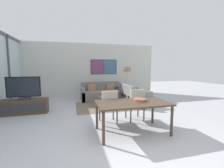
# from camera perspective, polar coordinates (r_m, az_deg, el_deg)

# --- Properties ---
(ground_plane) EXTENTS (24.00, 24.00, 0.00)m
(ground_plane) POSITION_cam_1_polar(r_m,az_deg,el_deg) (2.88, 4.96, -25.82)
(ground_plane) COLOR #B2B2B7
(wall_back) EXTENTS (7.51, 0.09, 2.80)m
(wall_back) POSITION_cam_1_polar(r_m,az_deg,el_deg) (8.22, -8.86, 5.43)
(wall_back) COLOR silver
(wall_back) RESTS_ON ground_plane
(area_rug) EXTENTS (2.47, 1.82, 0.01)m
(area_rug) POSITION_cam_1_polar(r_m,az_deg,el_deg) (6.03, -1.59, -8.30)
(area_rug) COLOR #706051
(area_rug) RESTS_ON ground_plane
(tv_console) EXTENTS (1.42, 0.48, 0.48)m
(tv_console) POSITION_cam_1_polar(r_m,az_deg,el_deg) (5.79, -30.27, -7.36)
(tv_console) COLOR #423326
(tv_console) RESTS_ON ground_plane
(television) EXTENTS (1.03, 0.20, 0.75)m
(television) POSITION_cam_1_polar(r_m,az_deg,el_deg) (5.69, -30.61, -1.37)
(television) COLOR #2D2D33
(television) RESTS_ON tv_console
(sofa_main) EXTENTS (1.92, 0.89, 0.82)m
(sofa_main) POSITION_cam_1_polar(r_m,az_deg,el_deg) (7.21, -3.97, -3.68)
(sofa_main) COLOR slate
(sofa_main) RESTS_ON ground_plane
(sofa_side) EXTENTS (0.89, 1.47, 0.82)m
(sofa_side) POSITION_cam_1_polar(r_m,az_deg,el_deg) (6.41, 7.93, -5.00)
(sofa_side) COLOR slate
(sofa_side) RESTS_ON ground_plane
(coffee_table) EXTENTS (0.82, 0.82, 0.40)m
(coffee_table) POSITION_cam_1_polar(r_m,az_deg,el_deg) (5.96, -1.60, -5.54)
(coffee_table) COLOR #423326
(coffee_table) RESTS_ON ground_plane
(dining_table) EXTENTS (1.67, 0.94, 0.73)m
(dining_table) POSITION_cam_1_polar(r_m,az_deg,el_deg) (3.55, 7.78, -7.90)
(dining_table) COLOR #423326
(dining_table) RESTS_ON ground_plane
(dining_chair_left) EXTENTS (0.46, 0.46, 0.92)m
(dining_chair_left) POSITION_cam_1_polar(r_m,az_deg,el_deg) (4.08, -1.22, -8.09)
(dining_chair_left) COLOR #B2A899
(dining_chair_left) RESTS_ON ground_plane
(dining_chair_centre) EXTENTS (0.46, 0.46, 0.92)m
(dining_chair_centre) POSITION_cam_1_polar(r_m,az_deg,el_deg) (4.37, 9.10, -7.21)
(dining_chair_centre) COLOR #B2A899
(dining_chair_centre) RESTS_ON ground_plane
(fruit_bowl) EXTENTS (0.32, 0.32, 0.06)m
(fruit_bowl) POSITION_cam_1_polar(r_m,az_deg,el_deg) (3.65, 10.44, -5.87)
(fruit_bowl) COLOR #995642
(fruit_bowl) RESTS_ON dining_table
(floor_lamp) EXTENTS (0.35, 0.35, 1.55)m
(floor_lamp) POSITION_cam_1_polar(r_m,az_deg,el_deg) (7.38, 5.81, 4.75)
(floor_lamp) COLOR #2D2D33
(floor_lamp) RESTS_ON ground_plane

